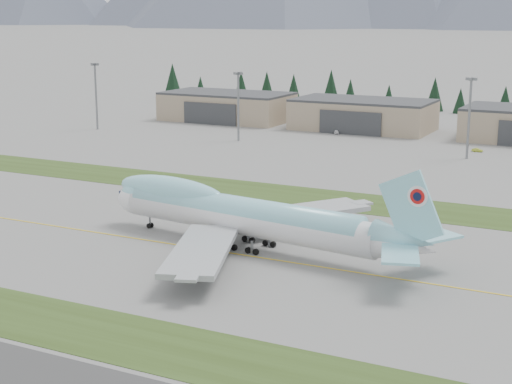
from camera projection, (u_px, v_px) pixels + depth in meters
The scene contains 11 objects.
ground at pixel (166, 243), 141.40m from camera, with size 7000.00×7000.00×0.00m, color slate.
grass_strip_near at pixel (15, 314), 108.34m from camera, with size 400.00×14.00×0.08m, color #2E4217.
grass_strip_far at pixel (274, 193), 180.56m from camera, with size 400.00×18.00×0.08m, color #2E4217.
taxiway_line_main at pixel (166, 243), 141.40m from camera, with size 400.00×0.40×0.02m, color yellow.
boeing_747_freighter at pixel (243, 215), 138.06m from camera, with size 67.48×57.54×17.71m.
hangar_left at pixel (227, 106), 301.36m from camera, with size 48.00×26.60×10.80m.
hangar_center at pixel (363, 115), 277.22m from camera, with size 48.00×26.60×10.80m.
floodlight_masts at pixel (324, 95), 237.86m from camera, with size 159.82×4.73×24.41m.
service_vehicle_a at pixel (336, 134), 268.38m from camera, with size 1.60×3.97×1.36m, color white.
service_vehicle_b at pixel (477, 152), 234.12m from camera, with size 1.14×3.24×1.07m, color #A0B02C.
conifer_belt at pixel (447, 95), 325.30m from camera, with size 275.20×13.73×16.47m.
Camera 1 is at (75.60, -113.89, 40.70)m, focal length 55.00 mm.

